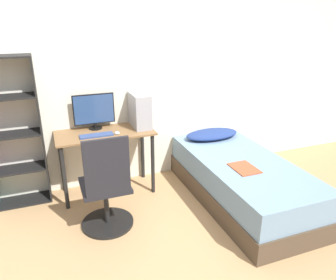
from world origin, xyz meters
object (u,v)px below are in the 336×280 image
Objects in this scene: office_chair at (107,194)px; monitor at (94,110)px; keyboard at (96,135)px; pc_tower at (140,110)px; bed at (241,181)px.

office_chair is 1.08m from monitor.
office_chair is 0.74m from keyboard.
monitor is 1.18× the size of pc_tower.
bed is (1.55, -0.01, -0.14)m from office_chair.
bed is at bearing -23.04° from keyboard.
pc_tower is (0.55, 0.15, 0.19)m from keyboard.
keyboard is at bearing -164.40° from pc_tower.
monitor is at bearing 148.42° from bed.
monitor is at bearing 167.76° from pc_tower.
monitor is (0.07, 0.89, 0.60)m from office_chair.
keyboard reaches higher than bed.
monitor reaches higher than keyboard.
monitor is at bearing 85.58° from office_chair.
office_chair is 2.16× the size of monitor.
office_chair is 1.55m from bed.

